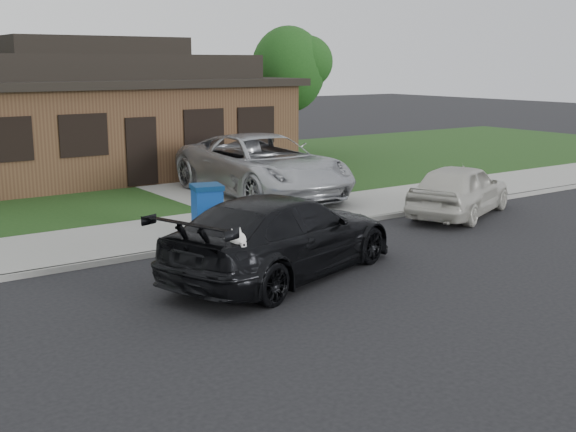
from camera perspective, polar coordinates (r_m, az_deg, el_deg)
ground at (r=11.74m, az=-7.63°, el=-7.59°), size 120.00×120.00×0.00m
sidewalk at (r=16.16m, az=-15.82°, el=-2.26°), size 60.00×3.00×0.12m
curb at (r=14.79m, az=-13.90°, el=-3.46°), size 60.00×0.12×0.12m
driveway at (r=23.04m, az=-5.83°, el=2.34°), size 4.50×13.00×0.14m
sedan at (r=13.41m, az=-0.47°, el=-1.56°), size 5.71×3.75×1.54m
minivan at (r=20.89m, az=-2.04°, el=4.04°), size 3.05×6.38×1.76m
white_compact at (r=19.26m, az=13.42°, el=2.05°), size 4.39×3.07×1.39m
recycling_bin at (r=16.47m, az=-6.40°, el=0.60°), size 0.81×0.81×1.11m
house at (r=26.51m, az=-15.08°, el=7.76°), size 12.60×8.60×4.65m
tree_1 at (r=29.71m, az=0.37°, el=11.63°), size 3.15×3.00×5.25m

